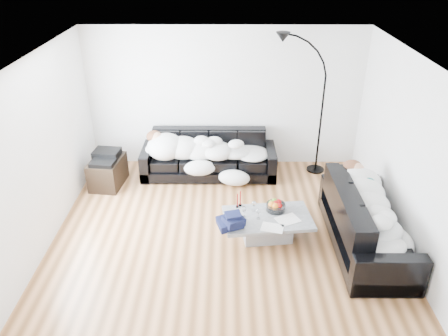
{
  "coord_description": "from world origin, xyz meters",
  "views": [
    {
      "loc": [
        0.04,
        -5.37,
        3.95
      ],
      "look_at": [
        0.0,
        0.3,
        0.9
      ],
      "focal_mm": 35.0,
      "sensor_mm": 36.0,
      "label": 1
    }
  ],
  "objects_px": {
    "fruit_bowl": "(276,205)",
    "av_cabinet": "(108,172)",
    "sofa_right": "(368,220)",
    "shoes": "(286,212)",
    "wine_glass_c": "(259,214)",
    "stereo": "(105,156)",
    "sleeper_right": "(370,207)",
    "sleeper_back": "(208,145)",
    "sofa_back": "(209,155)",
    "candle_right": "(240,199)",
    "wine_glass_b": "(244,212)",
    "candle_left": "(237,201)",
    "floor_lamp": "(321,115)",
    "wine_glass_a": "(254,206)",
    "coffee_table": "(267,227)"
  },
  "relations": [
    {
      "from": "candle_left",
      "to": "av_cabinet",
      "type": "xyz_separation_m",
      "value": [
        -2.26,
        1.29,
        -0.23
      ]
    },
    {
      "from": "sofa_right",
      "to": "shoes",
      "type": "height_order",
      "value": "sofa_right"
    },
    {
      "from": "fruit_bowl",
      "to": "wine_glass_b",
      "type": "bearing_deg",
      "value": -160.19
    },
    {
      "from": "sleeper_back",
      "to": "wine_glass_b",
      "type": "relative_size",
      "value": 12.27
    },
    {
      "from": "candle_left",
      "to": "floor_lamp",
      "type": "xyz_separation_m",
      "value": [
        1.52,
        1.84,
        0.64
      ]
    },
    {
      "from": "sleeper_right",
      "to": "shoes",
      "type": "distance_m",
      "value": 1.4
    },
    {
      "from": "sofa_right",
      "to": "wine_glass_c",
      "type": "height_order",
      "value": "sofa_right"
    },
    {
      "from": "sofa_back",
      "to": "candle_right",
      "type": "distance_m",
      "value": 1.72
    },
    {
      "from": "sleeper_right",
      "to": "wine_glass_b",
      "type": "bearing_deg",
      "value": 84.7
    },
    {
      "from": "sleeper_back",
      "to": "candle_right",
      "type": "xyz_separation_m",
      "value": [
        0.53,
        -1.59,
        -0.14
      ]
    },
    {
      "from": "fruit_bowl",
      "to": "floor_lamp",
      "type": "relative_size",
      "value": 0.13
    },
    {
      "from": "av_cabinet",
      "to": "sleeper_back",
      "type": "bearing_deg",
      "value": 17.89
    },
    {
      "from": "wine_glass_a",
      "to": "shoes",
      "type": "height_order",
      "value": "wine_glass_a"
    },
    {
      "from": "sofa_right",
      "to": "stereo",
      "type": "distance_m",
      "value": 4.41
    },
    {
      "from": "sleeper_right",
      "to": "floor_lamp",
      "type": "height_order",
      "value": "floor_lamp"
    },
    {
      "from": "stereo",
      "to": "sleeper_right",
      "type": "bearing_deg",
      "value": -15.85
    },
    {
      "from": "sleeper_back",
      "to": "sofa_right",
      "type": "bearing_deg",
      "value": -41.49
    },
    {
      "from": "floor_lamp",
      "to": "shoes",
      "type": "bearing_deg",
      "value": -112.85
    },
    {
      "from": "sleeper_back",
      "to": "floor_lamp",
      "type": "xyz_separation_m",
      "value": [
        2.01,
        0.22,
        0.49
      ]
    },
    {
      "from": "sofa_back",
      "to": "shoes",
      "type": "distance_m",
      "value": 1.88
    },
    {
      "from": "coffee_table",
      "to": "candle_left",
      "type": "xyz_separation_m",
      "value": [
        -0.43,
        0.25,
        0.29
      ]
    },
    {
      "from": "candle_right",
      "to": "stereo",
      "type": "distance_m",
      "value": 2.62
    },
    {
      "from": "wine_glass_a",
      "to": "stereo",
      "type": "relative_size",
      "value": 0.36
    },
    {
      "from": "wine_glass_a",
      "to": "shoes",
      "type": "xyz_separation_m",
      "value": [
        0.55,
        0.43,
        -0.4
      ]
    },
    {
      "from": "wine_glass_a",
      "to": "candle_left",
      "type": "height_order",
      "value": "candle_left"
    },
    {
      "from": "stereo",
      "to": "candle_left",
      "type": "bearing_deg",
      "value": -22.97
    },
    {
      "from": "sofa_right",
      "to": "wine_glass_c",
      "type": "bearing_deg",
      "value": 85.77
    },
    {
      "from": "sofa_back",
      "to": "shoes",
      "type": "height_order",
      "value": "sofa_back"
    },
    {
      "from": "sleeper_back",
      "to": "stereo",
      "type": "xyz_separation_m",
      "value": [
        -1.77,
        -0.34,
        -0.06
      ]
    },
    {
      "from": "wine_glass_b",
      "to": "stereo",
      "type": "distance_m",
      "value": 2.8
    },
    {
      "from": "wine_glass_a",
      "to": "stereo",
      "type": "xyz_separation_m",
      "value": [
        -2.5,
        1.37,
        0.12
      ]
    },
    {
      "from": "sleeper_right",
      "to": "candle_right",
      "type": "height_order",
      "value": "sleeper_right"
    },
    {
      "from": "candle_left",
      "to": "stereo",
      "type": "bearing_deg",
      "value": 150.33
    },
    {
      "from": "candle_right",
      "to": "shoes",
      "type": "xyz_separation_m",
      "value": [
        0.74,
        0.3,
        -0.44
      ]
    },
    {
      "from": "fruit_bowl",
      "to": "wine_glass_c",
      "type": "height_order",
      "value": "fruit_bowl"
    },
    {
      "from": "sleeper_back",
      "to": "candle_left",
      "type": "height_order",
      "value": "sleeper_back"
    },
    {
      "from": "sleeper_back",
      "to": "wine_glass_c",
      "type": "bearing_deg",
      "value": -67.83
    },
    {
      "from": "shoes",
      "to": "fruit_bowl",
      "type": "bearing_deg",
      "value": -133.55
    },
    {
      "from": "av_cabinet",
      "to": "candle_right",
      "type": "bearing_deg",
      "value": -21.5
    },
    {
      "from": "shoes",
      "to": "sleeper_right",
      "type": "bearing_deg",
      "value": -50.78
    },
    {
      "from": "candle_left",
      "to": "shoes",
      "type": "height_order",
      "value": "candle_left"
    },
    {
      "from": "sofa_right",
      "to": "fruit_bowl",
      "type": "relative_size",
      "value": 7.61
    },
    {
      "from": "fruit_bowl",
      "to": "av_cabinet",
      "type": "xyz_separation_m",
      "value": [
        -2.82,
        1.36,
        -0.2
      ]
    },
    {
      "from": "coffee_table",
      "to": "wine_glass_b",
      "type": "relative_size",
      "value": 7.46
    },
    {
      "from": "wine_glass_b",
      "to": "sleeper_back",
      "type": "bearing_deg",
      "value": 107.12
    },
    {
      "from": "sleeper_back",
      "to": "shoes",
      "type": "bearing_deg",
      "value": -45.31
    },
    {
      "from": "sofa_right",
      "to": "sleeper_back",
      "type": "relative_size",
      "value": 1.04
    },
    {
      "from": "shoes",
      "to": "floor_lamp",
      "type": "bearing_deg",
      "value": 49.24
    },
    {
      "from": "sleeper_right",
      "to": "shoes",
      "type": "relative_size",
      "value": 4.31
    },
    {
      "from": "wine_glass_b",
      "to": "wine_glass_c",
      "type": "height_order",
      "value": "wine_glass_b"
    }
  ]
}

